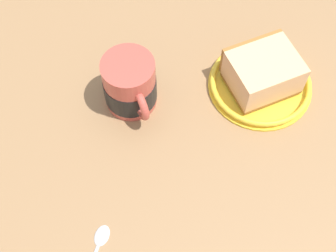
# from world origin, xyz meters

# --- Properties ---
(ground_plane) EXTENTS (1.44, 1.44, 0.03)m
(ground_plane) POSITION_xyz_m (0.00, 0.00, -0.01)
(ground_plane) COLOR #936D47
(small_plate) EXTENTS (0.17, 0.17, 0.02)m
(small_plate) POSITION_xyz_m (-0.12, 0.05, 0.01)
(small_plate) COLOR yellow
(small_plate) RESTS_ON ground_plane
(cake_slice) EXTENTS (0.13, 0.13, 0.06)m
(cake_slice) POSITION_xyz_m (-0.12, 0.05, 0.04)
(cake_slice) COLOR #9E662D
(cake_slice) RESTS_ON small_plate
(tea_mug) EXTENTS (0.08, 0.10, 0.09)m
(tea_mug) POSITION_xyz_m (0.02, -0.11, 0.04)
(tea_mug) COLOR #BF4C3F
(tea_mug) RESTS_ON ground_plane
(teaspoon) EXTENTS (0.13, 0.05, 0.01)m
(teaspoon) POSITION_xyz_m (0.24, -0.00, 0.00)
(teaspoon) COLOR silver
(teaspoon) RESTS_ON ground_plane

